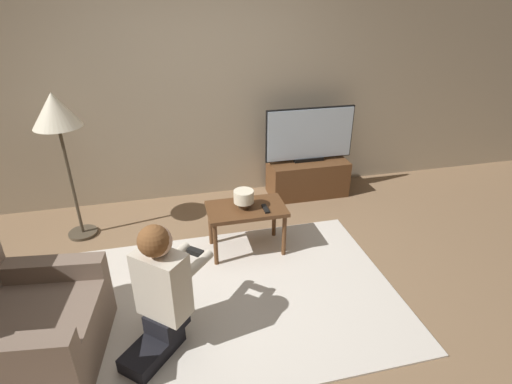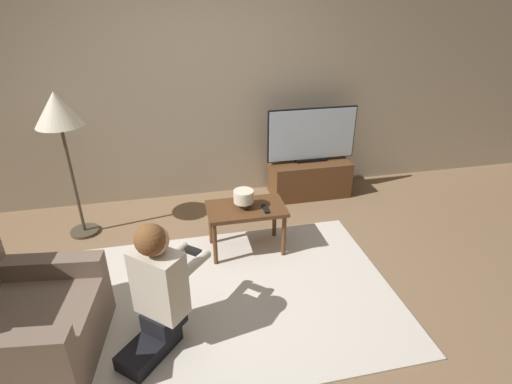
# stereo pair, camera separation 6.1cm
# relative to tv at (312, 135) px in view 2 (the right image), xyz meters

# --- Properties ---
(ground_plane) EXTENTS (10.00, 10.00, 0.00)m
(ground_plane) POSITION_rel_tv_xyz_m (-1.22, -1.61, -0.74)
(ground_plane) COLOR #896B4C
(wall_back) EXTENTS (10.00, 0.06, 2.60)m
(wall_back) POSITION_rel_tv_xyz_m (-1.22, 0.32, 0.56)
(wall_back) COLOR tan
(wall_back) RESTS_ON ground_plane
(rug) EXTENTS (2.66, 1.83, 0.02)m
(rug) POSITION_rel_tv_xyz_m (-1.22, -1.61, -0.74)
(rug) COLOR silver
(rug) RESTS_ON ground_plane
(tv_stand) EXTENTS (0.92, 0.43, 0.42)m
(tv_stand) POSITION_rel_tv_xyz_m (0.00, -0.00, -0.53)
(tv_stand) COLOR brown
(tv_stand) RESTS_ON ground_plane
(tv) EXTENTS (1.04, 0.08, 0.63)m
(tv) POSITION_rel_tv_xyz_m (0.00, 0.00, 0.00)
(tv) COLOR black
(tv) RESTS_ON tv_stand
(coffee_table) EXTENTS (0.71, 0.42, 0.47)m
(coffee_table) POSITION_rel_tv_xyz_m (-0.96, -0.99, -0.34)
(coffee_table) COLOR brown
(coffee_table) RESTS_ON ground_plane
(floor_lamp) EXTENTS (0.42, 0.42, 1.44)m
(floor_lamp) POSITION_rel_tv_xyz_m (-2.52, -0.34, 0.48)
(floor_lamp) COLOR #4C4233
(floor_lamp) RESTS_ON ground_plane
(armchair) EXTENTS (0.94, 0.96, 0.93)m
(armchair) POSITION_rel_tv_xyz_m (-2.62, -1.91, -0.45)
(armchair) COLOR #7A6656
(armchair) RESTS_ON ground_plane
(person_kneeling) EXTENTS (0.71, 0.75, 0.94)m
(person_kneeling) POSITION_rel_tv_xyz_m (-1.74, -1.95, -0.26)
(person_kneeling) COLOR black
(person_kneeling) RESTS_ON rug
(table_lamp) EXTENTS (0.18, 0.18, 0.17)m
(table_lamp) POSITION_rel_tv_xyz_m (-0.98, -1.00, -0.17)
(table_lamp) COLOR #4C3823
(table_lamp) RESTS_ON coffee_table
(remote) EXTENTS (0.04, 0.15, 0.02)m
(remote) POSITION_rel_tv_xyz_m (-0.80, -1.08, -0.27)
(remote) COLOR black
(remote) RESTS_ON coffee_table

